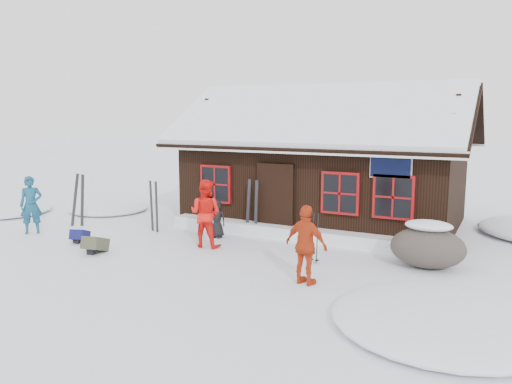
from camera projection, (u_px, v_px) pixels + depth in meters
The scene contains 15 objects.
ground at pixel (202, 251), 12.61m from camera, with size 120.00×120.00×0.00m, color white.
mountain_hut at pixel (326, 173), 16.06m from camera, with size 8.90×6.09×4.42m.
snow_drift at pixel (292, 232), 13.87m from camera, with size 7.60×0.60×0.35m, color white.
snow_mounds at pixel (291, 242), 13.49m from camera, with size 20.60×13.20×0.48m.
skier_teal at pixel (31, 205), 14.40m from camera, with size 0.61×0.40×1.68m, color navy.
skier_orange_left at pixel (205, 213), 12.93m from camera, with size 0.86×0.67×1.77m, color red.
skier_orange_right at pixel (306, 245), 10.02m from camera, with size 0.96×0.40×1.63m, color red.
skier_crouched at pixel (217, 219), 13.96m from camera, with size 0.53×0.34×1.08m, color black.
boulder at pixel (428, 246), 11.19m from camera, with size 1.66×1.24×0.97m.
ski_pair_left at pixel (79, 201), 15.35m from camera, with size 0.60×0.19×1.69m.
ski_pair_mid at pixel (154, 207), 14.67m from camera, with size 0.37×0.13×1.55m.
ski_pair_right at pixel (252, 208), 14.30m from camera, with size 0.44×0.09×1.64m.
ski_poles at pixel (315, 239), 11.49m from camera, with size 0.22×0.11×1.24m.
backpack_blue at pixel (80, 238), 13.45m from camera, with size 0.37×0.49×0.27m, color #121450.
backpack_olive at pixel (95, 247), 12.42m from camera, with size 0.44×0.58×0.32m, color #404330.
Camera 1 is at (6.85, -10.23, 3.40)m, focal length 35.00 mm.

